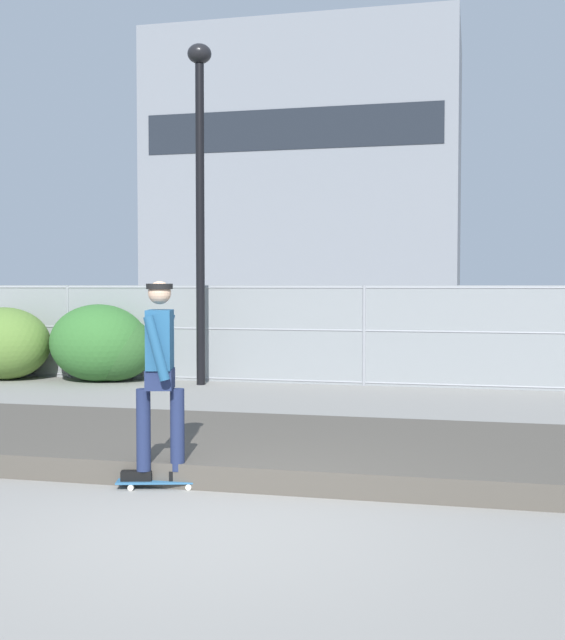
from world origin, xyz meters
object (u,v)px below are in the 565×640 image
(parked_car_near, at_px, (147,330))
(shrub_left, at_px, (4,343))
(skater, at_px, (160,367))
(shrub_center, at_px, (99,343))
(street_lamp, at_px, (200,172))
(shrub_right, at_px, (112,348))
(skateboard, at_px, (161,482))

(parked_car_near, xyz_separation_m, shrub_left, (-1.83, -2.79, -0.13))
(skater, bearing_deg, shrub_center, 119.78)
(shrub_left, bearing_deg, parked_car_near, 56.76)
(parked_car_near, distance_m, shrub_left, 3.34)
(parked_car_near, bearing_deg, shrub_center, -87.66)
(street_lamp, bearing_deg, shrub_right, 176.74)
(skateboard, height_order, shrub_left, shrub_left)
(skater, height_order, shrub_left, skater)
(skateboard, xyz_separation_m, shrub_left, (-6.16, 7.24, 0.65))
(skater, bearing_deg, shrub_right, 118.10)
(skateboard, distance_m, parked_car_near, 10.95)
(shrub_right, bearing_deg, shrub_center, -168.04)
(parked_car_near, xyz_separation_m, shrub_center, (0.11, -2.64, -0.09))
(parked_car_near, bearing_deg, skateboard, -66.61)
(street_lamp, distance_m, shrub_center, 3.82)
(street_lamp, xyz_separation_m, shrub_right, (-1.83, 0.10, -3.29))
(shrub_right, bearing_deg, shrub_left, -174.65)
(skater, distance_m, shrub_left, 9.52)
(shrub_left, bearing_deg, shrub_center, 4.47)
(skateboard, height_order, shrub_center, shrub_center)
(skater, distance_m, shrub_right, 8.45)
(parked_car_near, bearing_deg, shrub_right, -82.05)
(skateboard, xyz_separation_m, shrub_right, (-3.98, 7.45, 0.59))
(skateboard, relative_size, street_lamp, 0.13)
(parked_car_near, relative_size, shrub_left, 2.42)
(skater, height_order, shrub_center, skater)
(street_lamp, bearing_deg, shrub_left, -178.56)
(skater, xyz_separation_m, shrub_left, (-6.16, 7.24, -0.40))
(street_lamp, height_order, shrub_left, street_lamp)
(skater, xyz_separation_m, shrub_right, (-3.98, 7.45, -0.46))
(street_lamp, relative_size, parked_car_near, 1.41)
(skateboard, xyz_separation_m, street_lamp, (-2.14, 7.34, 3.89))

